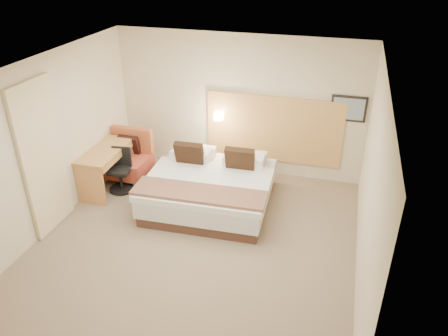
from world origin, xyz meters
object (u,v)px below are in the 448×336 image
(side_table, at_px, (179,170))
(desk, at_px, (106,158))
(lounge_chair, at_px, (128,159))
(desk_chair, at_px, (121,173))
(bed, at_px, (211,187))

(side_table, xyz_separation_m, desk, (-1.24, -0.43, 0.30))
(lounge_chair, height_order, desk_chair, lounge_chair)
(side_table, distance_m, desk_chair, 1.07)
(bed, xyz_separation_m, desk, (-1.99, -0.01, 0.29))
(bed, relative_size, lounge_chair, 2.37)
(bed, relative_size, desk_chair, 2.70)
(desk, distance_m, desk_chair, 0.39)
(lounge_chair, bearing_deg, bed, -15.26)
(side_table, height_order, desk_chair, desk_chair)
(desk_chair, bearing_deg, lounge_chair, 103.84)
(lounge_chair, xyz_separation_m, side_table, (1.11, -0.09, -0.04))
(bed, bearing_deg, desk, -179.68)
(desk_chair, bearing_deg, side_table, 22.89)
(lounge_chair, bearing_deg, side_table, -4.75)
(lounge_chair, bearing_deg, desk_chair, -76.16)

